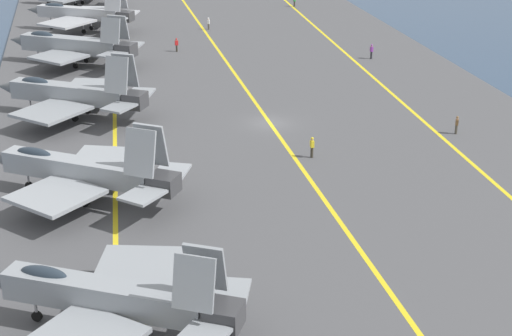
{
  "coord_description": "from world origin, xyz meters",
  "views": [
    {
      "loc": [
        -67.06,
        16.35,
        25.21
      ],
      "look_at": [
        -15.92,
        4.89,
        2.9
      ],
      "focal_mm": 55.0,
      "sensor_mm": 36.0,
      "label": 1
    }
  ],
  "objects": [
    {
      "name": "crew_yellow_vest",
      "position": [
        -9.01,
        -1.43,
        1.4
      ],
      "size": [
        0.4,
        0.29,
        1.82
      ],
      "color": "#383328",
      "rests_on": "carrier_deck"
    },
    {
      "name": "parked_jet_fourth",
      "position": [
        -13.14,
        17.24,
        2.71
      ],
      "size": [
        13.19,
        15.48,
        6.4
      ],
      "color": "#93999E",
      "rests_on": "carrier_deck"
    },
    {
      "name": "crew_white_vest",
      "position": [
        39.05,
        -0.7,
        1.32
      ],
      "size": [
        0.45,
        0.38,
        1.68
      ],
      "color": "#4C473D",
      "rests_on": "carrier_deck"
    },
    {
      "name": "deck_stripe_centerline",
      "position": [
        0.0,
        0.0,
        0.4
      ],
      "size": [
        186.33,
        0.36,
        0.01
      ],
      "primitive_type": "cube",
      "color": "yellow",
      "rests_on": "carrier_deck"
    },
    {
      "name": "carrier_deck",
      "position": [
        0.0,
        0.0,
        0.2
      ],
      "size": [
        207.03,
        52.12,
        0.4
      ],
      "primitive_type": "cube",
      "color": "#4C4C4F",
      "rests_on": "ground"
    },
    {
      "name": "parked_jet_sixth",
      "position": [
        24.62,
        17.62,
        2.75
      ],
      "size": [
        12.83,
        16.02,
        6.1
      ],
      "color": "gray",
      "rests_on": "carrier_deck"
    },
    {
      "name": "crew_purple_vest",
      "position": [
        19.58,
        -17.26,
        1.38
      ],
      "size": [
        0.42,
        0.33,
        1.77
      ],
      "color": "#232328",
      "rests_on": "carrier_deck"
    },
    {
      "name": "parked_jet_third",
      "position": [
        -30.93,
        16.13,
        2.77
      ],
      "size": [
        13.36,
        15.05,
        5.98
      ],
      "color": "gray",
      "rests_on": "carrier_deck"
    },
    {
      "name": "crew_green_vest",
      "position": [
        51.64,
        -16.41,
        1.36
      ],
      "size": [
        0.43,
        0.34,
        1.75
      ],
      "color": "#383328",
      "rests_on": "carrier_deck"
    },
    {
      "name": "deck_stripe_edge_line",
      "position": [
        0.0,
        14.33,
        0.4
      ],
      "size": [
        186.08,
        10.34,
        0.01
      ],
      "primitive_type": "cube",
      "rotation": [
        0.0,
        0.0,
        -0.05
      ],
      "color": "yellow",
      "rests_on": "carrier_deck"
    },
    {
      "name": "ground_plane",
      "position": [
        0.0,
        0.0,
        0.0
      ],
      "size": [
        2000.0,
        2000.0,
        0.0
      ],
      "primitive_type": "plane",
      "color": "#2D425B"
    },
    {
      "name": "deck_stripe_foul_line",
      "position": [
        0.0,
        -14.33,
        0.4
      ],
      "size": [
        186.23,
        6.66,
        0.01
      ],
      "primitive_type": "cube",
      "rotation": [
        0.0,
        0.0,
        -0.03
      ],
      "color": "yellow",
      "rests_on": "carrier_deck"
    },
    {
      "name": "parked_jet_seventh",
      "position": [
        41.64,
        16.28,
        2.92
      ],
      "size": [
        14.01,
        15.62,
        6.5
      ],
      "color": "#A8AAAF",
      "rests_on": "carrier_deck"
    },
    {
      "name": "crew_brown_vest",
      "position": [
        -6.44,
        -15.7,
        1.32
      ],
      "size": [
        0.46,
        0.4,
        1.68
      ],
      "color": "#4C473D",
      "rests_on": "carrier_deck"
    },
    {
      "name": "parked_jet_fifth",
      "position": [
        5.86,
        17.81,
        2.7
      ],
      "size": [
        13.78,
        15.44,
        6.49
      ],
      "color": "gray",
      "rests_on": "carrier_deck"
    },
    {
      "name": "crew_red_vest",
      "position": [
        28.07,
        5.14,
        1.33
      ],
      "size": [
        0.32,
        0.42,
        1.69
      ],
      "color": "#383328",
      "rests_on": "carrier_deck"
    }
  ]
}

